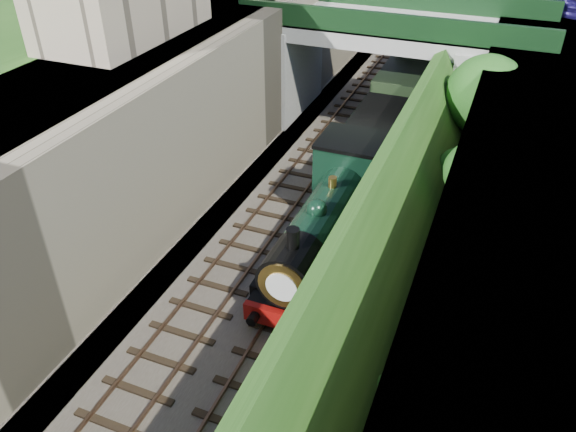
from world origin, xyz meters
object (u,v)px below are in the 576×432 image
(road_bridge, at_px, (402,61))
(tree, at_px, (488,97))
(locomotive, at_px, (329,219))
(car_blue, at_px, (576,5))
(tender, at_px, (376,146))

(road_bridge, bearing_deg, tree, -46.67)
(road_bridge, distance_m, tree, 7.26)
(tree, relative_size, locomotive, 0.65)
(road_bridge, xyz_separation_m, car_blue, (8.15, 3.65, 2.86))
(car_blue, height_order, tender, car_blue)
(car_blue, height_order, locomotive, car_blue)
(tree, height_order, locomotive, tree)
(tender, bearing_deg, tree, 7.63)
(tender, bearing_deg, locomotive, -90.00)
(road_bridge, relative_size, tree, 2.42)
(road_bridge, bearing_deg, locomotive, -88.89)
(locomotive, distance_m, tender, 7.37)
(road_bridge, bearing_deg, car_blue, 24.09)
(locomotive, height_order, tender, locomotive)
(tree, height_order, tender, tree)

